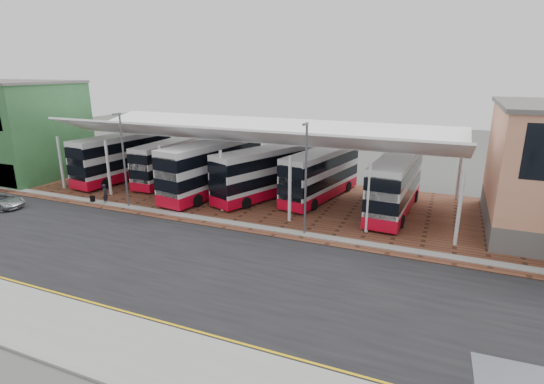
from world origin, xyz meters
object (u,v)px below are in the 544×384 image
(bus_1, at_px, (171,162))
(bus_2, at_px, (213,168))
(bus_5, at_px, (395,185))
(bus_0, at_px, (124,157))
(silver_car, at_px, (0,201))
(bus_4, at_px, (321,175))
(pedestrian, at_px, (105,194))
(bus_3, at_px, (265,173))

(bus_1, distance_m, bus_2, 6.77)
(bus_2, relative_size, bus_5, 1.09)
(bus_0, relative_size, bus_1, 1.15)
(bus_1, bearing_deg, silver_car, -122.74)
(bus_4, xyz_separation_m, silver_car, (-24.49, -13.38, -1.63))
(bus_4, bearing_deg, bus_2, -153.66)
(silver_car, xyz_separation_m, pedestrian, (7.63, 4.35, 0.32))
(bus_4, bearing_deg, silver_car, -140.09)
(bus_4, bearing_deg, pedestrian, -140.59)
(bus_2, bearing_deg, bus_0, -176.28)
(bus_2, xyz_separation_m, pedestrian, (-7.12, -6.40, -1.60))
(bus_3, relative_size, silver_car, 2.58)
(bus_0, xyz_separation_m, bus_2, (11.51, -1.04, 0.09))
(bus_4, bearing_deg, bus_1, -167.47)
(bus_4, height_order, silver_car, bus_4)
(bus_2, height_order, silver_car, bus_2)
(bus_0, height_order, bus_4, bus_0)
(bus_3, relative_size, bus_4, 1.02)
(bus_3, bearing_deg, bus_5, 23.70)
(bus_1, bearing_deg, bus_3, -6.87)
(bus_1, xyz_separation_m, pedestrian, (-0.76, -8.67, -1.23))
(bus_0, xyz_separation_m, silver_car, (-3.24, -11.80, -1.82))
(bus_1, relative_size, bus_5, 0.91)
(bus_2, distance_m, bus_5, 16.52)
(bus_2, distance_m, bus_3, 5.05)
(bus_2, height_order, bus_3, bus_2)
(bus_5, relative_size, silver_car, 2.62)
(bus_5, bearing_deg, bus_3, -174.94)
(bus_3, height_order, silver_car, bus_3)
(bus_0, bearing_deg, pedestrian, -52.89)
(bus_2, relative_size, silver_car, 2.86)
(bus_2, bearing_deg, bus_4, 23.97)
(silver_car, distance_m, pedestrian, 8.79)
(bus_2, relative_size, bus_4, 1.13)
(silver_car, relative_size, pedestrian, 2.45)
(bus_2, bearing_deg, pedestrian, -129.17)
(bus_4, relative_size, pedestrian, 6.22)
(bus_4, distance_m, pedestrian, 19.17)
(pedestrian, bearing_deg, bus_4, -84.42)
(bus_5, distance_m, silver_car, 33.52)
(bus_1, xyz_separation_m, silver_car, (-8.39, -13.02, -1.55))
(bus_2, height_order, bus_5, bus_2)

